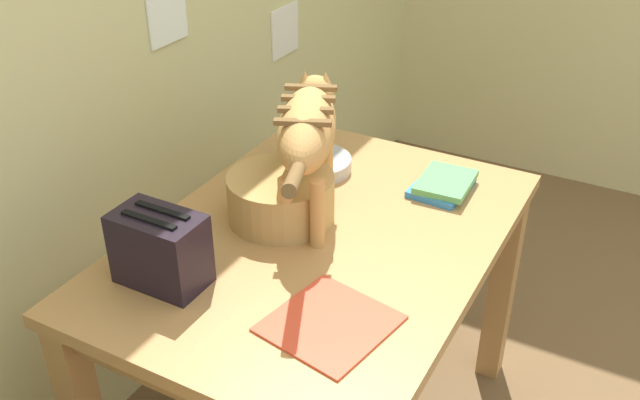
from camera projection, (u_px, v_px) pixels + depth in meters
name	position (u px, v px, depth m)	size (l,w,h in m)	color
dining_table	(320.00, 266.00, 1.82)	(1.14, 0.81, 0.72)	#B07E46
cat	(308.00, 129.00, 1.76)	(0.62, 0.32, 0.32)	tan
saucer_bowl	(315.00, 164.00, 2.05)	(0.21, 0.21, 0.04)	#B7B1A7
coffee_mug	(316.00, 143.00, 2.02)	(0.14, 0.09, 0.09)	#2C77C6
magazine	(330.00, 323.00, 1.48)	(0.24, 0.23, 0.01)	#E6472B
book_stack	(443.00, 185.00, 1.95)	(0.19, 0.15, 0.04)	#3180CD
wicker_basket	(281.00, 196.00, 1.81)	(0.27, 0.27, 0.12)	tan
toaster	(160.00, 249.00, 1.57)	(0.12, 0.20, 0.18)	black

